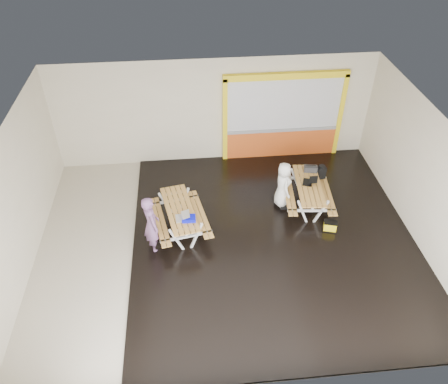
{
  "coord_description": "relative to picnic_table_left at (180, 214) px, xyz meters",
  "views": [
    {
      "loc": [
        -0.92,
        -8.4,
        8.47
      ],
      "look_at": [
        0.0,
        0.9,
        1.0
      ],
      "focal_mm": 35.52,
      "sensor_mm": 36.0,
      "label": 1
    }
  ],
  "objects": [
    {
      "name": "person_right",
      "position": [
        2.94,
        0.73,
        0.21
      ],
      "size": [
        0.52,
        0.73,
        1.39
      ],
      "primitive_type": "imported",
      "rotation": [
        0.0,
        0.0,
        1.69
      ],
      "color": "white",
      "rests_on": "deck"
    },
    {
      "name": "fluke_bag",
      "position": [
        4.06,
        -0.45,
        -0.41
      ],
      "size": [
        0.4,
        0.32,
        0.31
      ],
      "color": "black",
      "rests_on": "deck"
    },
    {
      "name": "backpack",
      "position": [
        4.23,
        1.35,
        0.11
      ],
      "size": [
        0.29,
        0.21,
        0.45
      ],
      "color": "black",
      "rests_on": "picnic_table_right"
    },
    {
      "name": "toolbox",
      "position": [
        3.88,
        1.32,
        0.26
      ],
      "size": [
        0.41,
        0.26,
        0.22
      ],
      "color": "black",
      "rests_on": "picnic_table_right"
    },
    {
      "name": "laptop_left",
      "position": [
        0.06,
        -0.4,
        0.24
      ],
      "size": [
        0.38,
        0.35,
        0.15
      ],
      "color": "silver",
      "rests_on": "picnic_table_left"
    },
    {
      "name": "room",
      "position": [
        1.22,
        -0.57,
        1.14
      ],
      "size": [
        10.02,
        8.02,
        3.52
      ],
      "color": "beige",
      "rests_on": "ground"
    },
    {
      "name": "picnic_table_right",
      "position": [
        3.69,
        0.69,
        -0.01
      ],
      "size": [
        1.51,
        2.08,
        0.79
      ],
      "color": "#B08140",
      "rests_on": "deck"
    },
    {
      "name": "person_left",
      "position": [
        -0.72,
        -0.6,
        0.23
      ],
      "size": [
        0.6,
        0.72,
        1.7
      ],
      "primitive_type": "imported",
      "rotation": [
        0.0,
        0.0,
        1.93
      ],
      "color": "#734C77",
      "rests_on": "deck"
    },
    {
      "name": "deck",
      "position": [
        2.47,
        -0.57,
        -0.59
      ],
      "size": [
        7.5,
        7.98,
        0.05
      ],
      "primitive_type": "cube",
      "color": "black",
      "rests_on": "room"
    },
    {
      "name": "picnic_table_left",
      "position": [
        0.0,
        0.0,
        0.0
      ],
      "size": [
        1.7,
        2.22,
        0.8
      ],
      "color": "#B08140",
      "rests_on": "deck"
    },
    {
      "name": "laptop_right",
      "position": [
        3.72,
        0.77,
        0.23
      ],
      "size": [
        0.5,
        0.47,
        0.17
      ],
      "color": "black",
      "rests_on": "picnic_table_right"
    },
    {
      "name": "kiosk",
      "position": [
        3.42,
        3.36,
        0.83
      ],
      "size": [
        3.88,
        0.16,
        3.0
      ],
      "color": "#D8571D",
      "rests_on": "room"
    },
    {
      "name": "dark_case",
      "position": [
        3.05,
        0.65,
        -0.5
      ],
      "size": [
        0.35,
        0.26,
        0.13
      ],
      "primitive_type": "cube",
      "rotation": [
        0.0,
        0.0,
        0.01
      ],
      "color": "black",
      "rests_on": "deck"
    },
    {
      "name": "blue_pouch",
      "position": [
        0.23,
        -0.48,
        0.24
      ],
      "size": [
        0.35,
        0.25,
        0.1
      ],
      "primitive_type": "cube",
      "rotation": [
        0.0,
        0.0,
        -0.01
      ],
      "color": "#080CC3",
      "rests_on": "picnic_table_left"
    }
  ]
}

